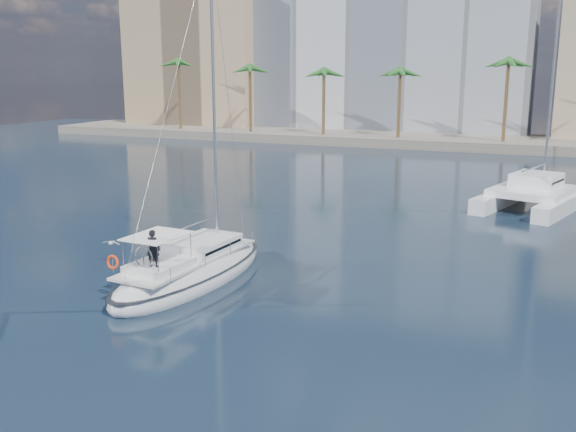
% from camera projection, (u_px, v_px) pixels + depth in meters
% --- Properties ---
extents(ground, '(160.00, 160.00, 0.00)m').
position_uv_depth(ground, '(256.00, 284.00, 30.10)').
color(ground, black).
rests_on(ground, ground).
extents(quay, '(120.00, 14.00, 1.20)m').
position_uv_depth(quay, '(453.00, 141.00, 84.91)').
color(quay, gray).
rests_on(quay, ground).
extents(building_modern, '(42.00, 16.00, 28.00)m').
position_uv_depth(building_modern, '(389.00, 41.00, 97.20)').
color(building_modern, silver).
rests_on(building_modern, ground).
extents(building_tan_left, '(22.00, 14.00, 22.00)m').
position_uv_depth(building_tan_left, '(204.00, 62.00, 105.46)').
color(building_tan_left, tan).
rests_on(building_tan_left, ground).
extents(palm_left, '(3.60, 3.60, 12.30)m').
position_uv_depth(palm_left, '(211.00, 66.00, 91.83)').
color(palm_left, brown).
rests_on(palm_left, ground).
extents(palm_centre, '(3.60, 3.60, 12.30)m').
position_uv_depth(palm_centre, '(452.00, 66.00, 79.15)').
color(palm_centre, brown).
rests_on(palm_centre, ground).
extents(main_sloop, '(4.34, 11.27, 16.38)m').
position_uv_depth(main_sloop, '(191.00, 271.00, 30.30)').
color(main_sloop, white).
rests_on(main_sloop, ground).
extents(catamaran, '(8.37, 12.08, 16.13)m').
position_uv_depth(catamaran, '(535.00, 192.00, 46.51)').
color(catamaran, white).
rests_on(catamaran, ground).
extents(seagull, '(1.05, 0.45, 0.19)m').
position_uv_depth(seagull, '(112.00, 243.00, 32.85)').
color(seagull, silver).
rests_on(seagull, ground).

